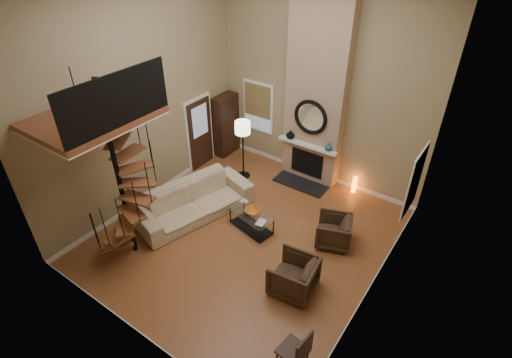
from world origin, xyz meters
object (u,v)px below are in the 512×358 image
Objects in this scene: armchair_near at (337,232)px; side_chair at (297,351)px; floor_lamp at (243,132)px; accent_lamp at (354,184)px; armchair_far at (297,277)px; coffee_table at (251,219)px; hutch at (226,125)px; sofa at (195,200)px.

side_chair reaches higher than armchair_near.
accent_lamp is at bearing 20.25° from floor_lamp.
armchair_far is 0.69× the size of coffee_table.
armchair_near reaches higher than accent_lamp.
armchair_near is 0.81× the size of side_chair.
hutch is 1.08× the size of floor_lamp.
armchair_near is at bearing -56.92° from sofa.
side_chair is at bearing -42.56° from hutch.
coffee_table is at bearing -61.20° from sofa.
accent_lamp is (-0.47, 2.11, -0.10)m from armchair_near.
sofa is 2.32× the size of coffee_table.
side_chair is (0.78, -3.14, 0.17)m from armchair_near.
floor_lamp reaches higher than armchair_near.
armchair_far is at bearing -22.12° from armchair_near.
hutch is 5.02m from armchair_near.
floor_lamp is at bearing -32.61° from hutch.
floor_lamp is (-3.39, 1.03, 1.06)m from armchair_near.
sofa is 6.35× the size of accent_lamp.
hutch is 4.07× the size of accent_lamp.
armchair_near is 1.69× the size of accent_lamp.
floor_lamp is 5.97m from side_chair.
floor_lamp reaches higher than side_chair.
sofa is 2.29m from floor_lamp.
side_chair is (1.25, -5.25, 0.28)m from accent_lamp.
sofa is 3.04× the size of side_chair.
sofa is 3.75× the size of armchair_near.
accent_lamp is at bearing 172.63° from armchair_near.
armchair_far is (3.32, -0.66, -0.04)m from sofa.
hutch is at bearing -131.56° from armchair_near.
coffee_table is at bearing -125.75° from armchair_far.
sofa is 1.54m from coffee_table.
hutch is at bearing -176.14° from accent_lamp.
side_chair reaches higher than armchair_far.
hutch is 2.40× the size of armchair_near.
accent_lamp is at bearing -26.62° from sofa.
floor_lamp is (1.24, -0.79, 0.46)m from hutch.
coffee_table is (-1.82, 0.99, -0.07)m from armchair_far.
sofa is at bearing -108.42° from armchair_far.
sofa is (1.25, -2.85, -0.55)m from hutch.
coffee_table is 0.73× the size of floor_lamp.
side_chair is (5.41, -4.97, -0.42)m from hutch.
hutch is at bearing 137.56° from coffee_table.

